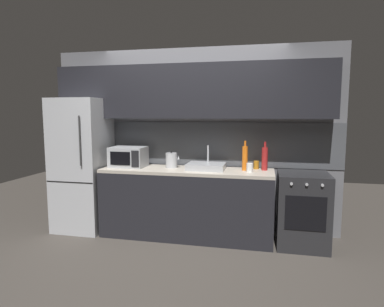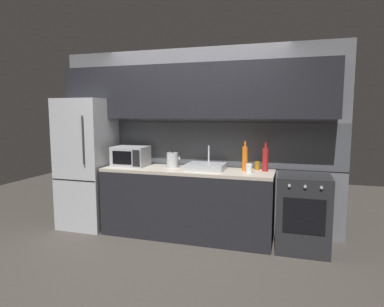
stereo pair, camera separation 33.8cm
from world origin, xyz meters
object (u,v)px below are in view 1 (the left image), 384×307
microwave (128,157)px  wine_bottle_red (265,158)px  wine_bottle_orange (245,158)px  oven_range (302,210)px  mug_white (250,168)px  kettle (171,160)px  refrigerator (82,165)px  mug_amber (256,165)px

microwave → wine_bottle_red: size_ratio=1.27×
wine_bottle_orange → oven_range: bearing=-5.8°
wine_bottle_red → mug_white: (-0.18, -0.16, -0.10)m
wine_bottle_orange → mug_white: 0.16m
microwave → oven_range: bearing=-0.5°
kettle → mug_white: (1.03, -0.10, -0.05)m
wine_bottle_red → mug_white: wine_bottle_red is taller
refrigerator → wine_bottle_orange: bearing=1.8°
microwave → kettle: microwave is taller
oven_range → kettle: (-1.68, 0.08, 0.55)m
wine_bottle_red → wine_bottle_orange: bearing=-165.9°
wine_bottle_red → wine_bottle_orange: size_ratio=0.96×
kettle → mug_amber: kettle is taller
oven_range → mug_white: 0.82m
refrigerator → oven_range: size_ratio=2.02×
refrigerator → oven_range: bearing=-0.0°
mug_amber → mug_white: (-0.07, -0.23, 0.00)m
kettle → wine_bottle_orange: bearing=-0.4°
microwave → refrigerator: bearing=-178.4°
refrigerator → mug_amber: (2.37, 0.21, 0.04)m
wine_bottle_red → mug_white: size_ratio=3.40×
mug_amber → wine_bottle_orange: bearing=-135.3°
oven_range → wine_bottle_orange: wine_bottle_orange is taller
microwave → mug_amber: microwave is taller
oven_range → mug_white: (-0.64, -0.02, 0.50)m
oven_range → kettle: size_ratio=4.06×
mug_amber → microwave: bearing=-173.5°
refrigerator → mug_white: refrigerator is taller
microwave → wine_bottle_orange: bearing=2.0°
microwave → kettle: (0.59, 0.06, -0.04)m
oven_range → kettle: kettle is taller
oven_range → wine_bottle_orange: bearing=174.2°
refrigerator → wine_bottle_red: (2.48, 0.13, 0.14)m
oven_range → wine_bottle_orange: 0.94m
microwave → wine_bottle_red: bearing=3.6°
wine_bottle_red → mug_amber: 0.16m
refrigerator → mug_white: 2.30m
oven_range → microwave: 2.34m
refrigerator → microwave: refrigerator is taller
microwave → wine_bottle_orange: (1.55, 0.05, 0.02)m
oven_range → wine_bottle_red: size_ratio=2.48×
refrigerator → oven_range: refrigerator is taller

